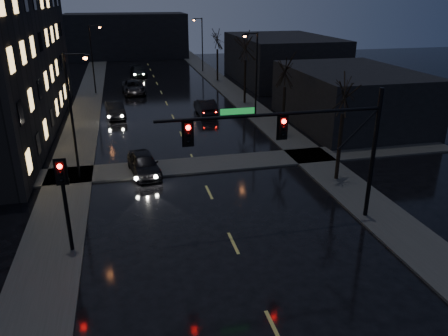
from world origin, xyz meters
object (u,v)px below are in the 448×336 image
oncoming_car_c (134,87)px  oncoming_car_a (144,164)px  lead_car (205,107)px  oncoming_car_b (115,110)px  oncoming_car_d (138,71)px

oncoming_car_c → oncoming_car_a: bearing=-93.8°
oncoming_car_c → lead_car: size_ratio=1.19×
oncoming_car_a → oncoming_car_c: oncoming_car_c is taller
oncoming_car_b → lead_car: 8.84m
oncoming_car_a → lead_car: (6.96, 14.58, 0.03)m
oncoming_car_c → oncoming_car_d: (1.14, 12.17, -0.05)m
oncoming_car_a → oncoming_car_d: size_ratio=0.88×
oncoming_car_a → oncoming_car_b: (-1.83, 15.45, 0.01)m
oncoming_car_d → lead_car: 24.50m
oncoming_car_b → oncoming_car_a: bearing=-89.6°
oncoming_car_b → lead_car: size_ratio=0.97×
oncoming_car_a → lead_car: lead_car is taller
oncoming_car_b → lead_car: bearing=-12.1°
oncoming_car_b → oncoming_car_c: (2.19, 10.84, 0.03)m
oncoming_car_a → lead_car: 16.15m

